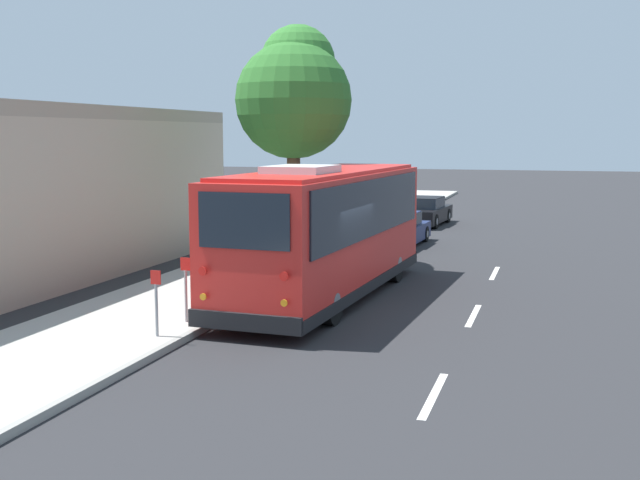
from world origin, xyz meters
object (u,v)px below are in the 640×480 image
object	(u,v)px
sign_post_far	(186,289)
parked_sedan_black	(426,212)
street_tree	(294,93)
sign_post_near	(156,302)
parked_sedan_navy	(398,230)
shuttle_bus	(326,226)

from	to	relation	value
sign_post_far	parked_sedan_black	bearing A→B (deg)	-4.41
parked_sedan_black	sign_post_far	bearing A→B (deg)	179.32
street_tree	sign_post_near	xyz separation A→B (m)	(-10.19, -0.50, -4.63)
street_tree	sign_post_far	bearing A→B (deg)	-176.76
parked_sedan_navy	sign_post_far	distance (m)	14.48
shuttle_bus	sign_post_near	bearing A→B (deg)	162.74
parked_sedan_navy	sign_post_far	size ratio (longest dim) A/B	3.04
shuttle_bus	parked_sedan_navy	world-z (taller)	shuttle_bus
parked_sedan_black	sign_post_far	distance (m)	21.59
shuttle_bus	street_tree	world-z (taller)	street_tree
street_tree	sign_post_far	xyz separation A→B (m)	(-8.87, -0.50, -4.59)
sign_post_near	sign_post_far	world-z (taller)	sign_post_far
shuttle_bus	street_tree	xyz separation A→B (m)	(4.88, 2.47, 3.61)
parked_sedan_black	sign_post_far	size ratio (longest dim) A/B	3.27
shuttle_bus	sign_post_near	xyz separation A→B (m)	(-5.31, 1.97, -1.01)
shuttle_bus	sign_post_near	size ratio (longest dim) A/B	7.45
shuttle_bus	parked_sedan_navy	bearing A→B (deg)	4.24
parked_sedan_navy	street_tree	xyz separation A→B (m)	(-5.51, 2.27, 4.89)
street_tree	parked_sedan_black	bearing A→B (deg)	-9.70
street_tree	sign_post_near	size ratio (longest dim) A/B	5.59
parked_sedan_navy	sign_post_far	bearing A→B (deg)	175.48
sign_post_near	shuttle_bus	bearing A→B (deg)	-20.39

